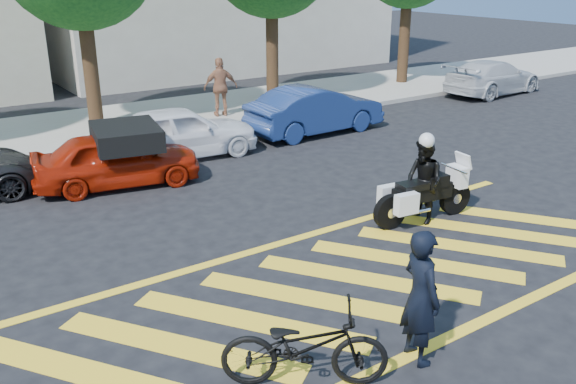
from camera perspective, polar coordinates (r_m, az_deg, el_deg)
ground at (r=9.78m, az=5.07°, el=-8.89°), size 90.00×90.00×0.00m
sidewalk at (r=19.89m, az=-17.43°, el=5.85°), size 60.00×5.00×0.15m
crosswalk at (r=9.76m, az=4.89°, el=-8.93°), size 12.33×4.00×0.01m
officer_bike at (r=7.88m, az=12.30°, el=-9.56°), size 0.55×0.73×1.81m
bicycle at (r=7.48m, az=1.56°, el=-14.25°), size 2.05×1.71×1.05m
police_motorcycle at (r=12.22m, az=12.49°, el=-0.27°), size 2.31×0.79×1.02m
officer_moto at (r=12.11m, az=12.56°, el=0.95°), size 0.73×0.88×1.67m
red_convertible at (r=14.44m, az=-15.73°, el=2.99°), size 3.94×2.18×1.27m
parked_mid_right at (r=16.21m, az=-10.06°, el=5.54°), size 4.17×1.96×1.38m
parked_right at (r=18.40m, az=2.58°, el=7.67°), size 4.33×1.59×1.42m
parked_far_right at (r=25.50m, az=18.63°, el=10.14°), size 4.66×2.14×1.32m
pedestrian_right at (r=20.02m, az=-6.32°, el=9.74°), size 1.18×0.72×1.88m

